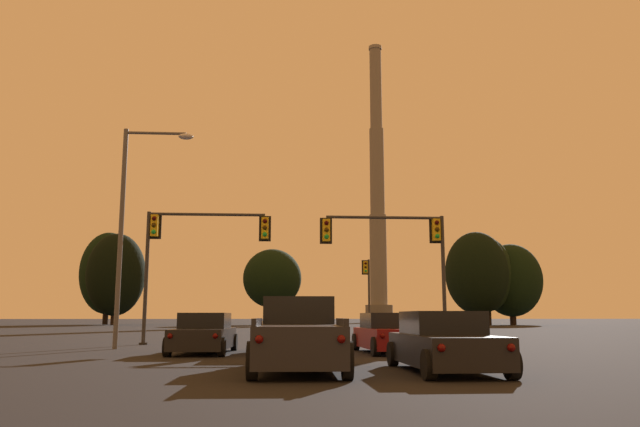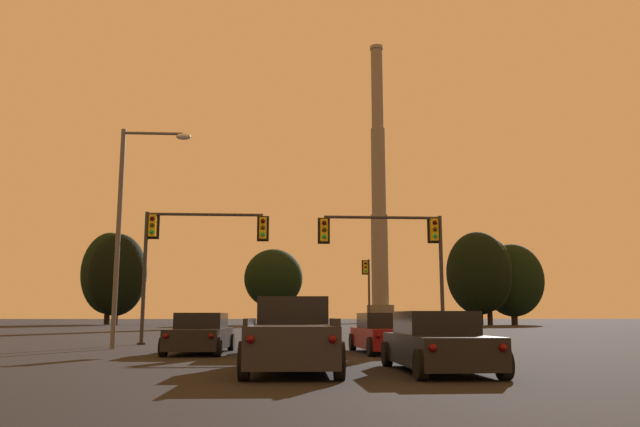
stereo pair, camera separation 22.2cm
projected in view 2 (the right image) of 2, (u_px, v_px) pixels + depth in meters
name	position (u px, v px, depth m)	size (l,w,h in m)	color
sedan_right_lane_front	(385.00, 334.00, 22.54)	(2.18, 4.77, 1.43)	maroon
suv_center_lane_front	(287.00, 328.00, 22.06)	(2.18, 4.93, 1.86)	silver
sedan_right_lane_second	(437.00, 343.00, 14.85)	(2.03, 4.72, 1.43)	black
sedan_left_lane_front	(201.00, 334.00, 22.28)	(2.16, 4.77, 1.43)	black
pickup_truck_center_lane_second	(293.00, 337.00, 15.41)	(2.32, 5.55, 1.82)	#232328
traffic_light_far_right	(367.00, 284.00, 53.36)	(0.78, 0.50, 6.13)	#2D2D30
traffic_light_overhead_right	(400.00, 245.00, 29.43)	(6.04, 0.50, 6.04)	#2D2D30
traffic_light_overhead_left	(187.00, 242.00, 29.79)	(6.04, 0.50, 6.25)	#2D2D30
street_lamp	(130.00, 213.00, 26.00)	(2.94, 0.36, 9.17)	#56565B
smokestack	(379.00, 210.00, 128.13)	(5.47, 5.47, 58.55)	slate
treeline_right_mid	(109.00, 273.00, 99.05)	(8.74, 7.86, 14.55)	black
treeline_far_right	(488.00, 274.00, 93.17)	(7.69, 6.92, 13.05)	black
treeline_far_left	(513.00, 280.00, 94.92)	(9.42, 8.48, 12.25)	black
treeline_center_left	(478.00, 273.00, 92.28)	(9.36, 8.43, 13.76)	black
treeline_left_mid	(273.00, 278.00, 96.46)	(9.03, 8.12, 11.62)	black
treeline_center_right	(117.00, 275.00, 93.47)	(8.68, 7.81, 13.64)	black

